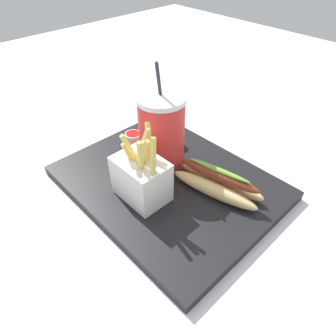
# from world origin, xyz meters

# --- Properties ---
(ground_plane) EXTENTS (2.40, 2.40, 0.02)m
(ground_plane) POSITION_xyz_m (0.00, 0.00, -0.01)
(ground_plane) COLOR silver
(food_tray) EXTENTS (0.44, 0.34, 0.02)m
(food_tray) POSITION_xyz_m (0.00, 0.00, 0.01)
(food_tray) COLOR black
(food_tray) RESTS_ON ground_plane
(soda_cup) EXTENTS (0.10, 0.10, 0.23)m
(soda_cup) POSITION_xyz_m (0.05, -0.03, 0.10)
(soda_cup) COLOR red
(soda_cup) RESTS_ON food_tray
(fries_basket) EXTENTS (0.10, 0.07, 0.15)m
(fries_basket) POSITION_xyz_m (-0.00, 0.07, 0.07)
(fries_basket) COLOR white
(fries_basket) RESTS_ON food_tray
(hot_dog_1) EXTENTS (0.19, 0.10, 0.06)m
(hot_dog_1) POSITION_xyz_m (-0.09, -0.05, 0.04)
(hot_dog_1) COLOR #DBB775
(hot_dog_1) RESTS_ON food_tray
(ketchup_cup_1) EXTENTS (0.03, 0.03, 0.02)m
(ketchup_cup_1) POSITION_xyz_m (0.07, -0.10, 0.03)
(ketchup_cup_1) COLOR white
(ketchup_cup_1) RESTS_ON food_tray
(ketchup_cup_2) EXTENTS (0.04, 0.04, 0.02)m
(ketchup_cup_2) POSITION_xyz_m (0.16, -0.03, 0.03)
(ketchup_cup_2) COLOR white
(ketchup_cup_2) RESTS_ON food_tray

